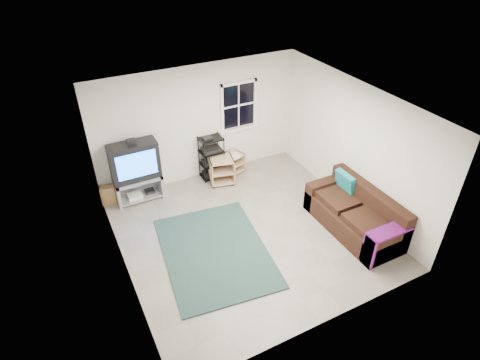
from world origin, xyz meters
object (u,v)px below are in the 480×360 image
side_table_left (221,169)px  sofa (356,215)px  side_table_right (232,161)px  tv_unit (135,167)px  av_rack (212,160)px

side_table_left → sofa: size_ratio=0.31×
side_table_right → sofa: (1.19, -2.90, 0.05)m
sofa → tv_unit: bearing=140.0°
tv_unit → sofa: tv_unit is taller
side_table_left → tv_unit: bearing=174.2°
av_rack → side_table_right: 0.53m
tv_unit → sofa: 4.47m
sofa → side_table_left: bearing=120.6°
side_table_left → sofa: 3.10m
sofa → side_table_right: bearing=112.4°
tv_unit → av_rack: (1.71, 0.06, -0.33)m
av_rack → sofa: (1.69, -2.91, -0.12)m
side_table_right → av_rack: bearing=178.9°
av_rack → sofa: size_ratio=0.51×
side_table_right → side_table_left: bearing=-148.9°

